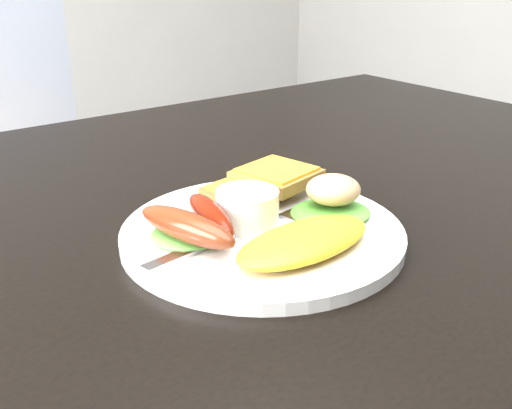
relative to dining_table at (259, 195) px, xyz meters
name	(u,v)px	position (x,y,z in m)	size (l,w,h in m)	color
dining_table	(259,195)	(0.00, 0.00, 0.00)	(1.20, 0.80, 0.04)	black
dining_chair	(22,224)	(-0.10, 0.73, -0.28)	(0.47, 0.47, 0.06)	tan
plate	(262,233)	(-0.09, -0.13, 0.03)	(0.26, 0.26, 0.01)	white
lettuce_left	(193,232)	(-0.16, -0.11, 0.04)	(0.08, 0.07, 0.01)	#519336
lettuce_right	(330,212)	(-0.03, -0.15, 0.04)	(0.08, 0.07, 0.01)	#3F8D21
omelette	(304,241)	(-0.10, -0.19, 0.04)	(0.14, 0.07, 0.02)	gold
sausage_a	(186,226)	(-0.17, -0.12, 0.05)	(0.03, 0.11, 0.03)	maroon
sausage_b	(210,215)	(-0.14, -0.12, 0.05)	(0.02, 0.10, 0.02)	#6D0000
ramekin	(247,208)	(-0.10, -0.12, 0.05)	(0.06, 0.06, 0.03)	white
toast_a	(245,193)	(-0.07, -0.06, 0.04)	(0.07, 0.07, 0.01)	brown
toast_b	(277,176)	(-0.03, -0.07, 0.05)	(0.07, 0.07, 0.01)	olive
potato_salad	(333,190)	(-0.02, -0.14, 0.06)	(0.05, 0.05, 0.03)	beige
fork	(217,240)	(-0.15, -0.13, 0.03)	(0.16, 0.01, 0.00)	#ADAFB7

